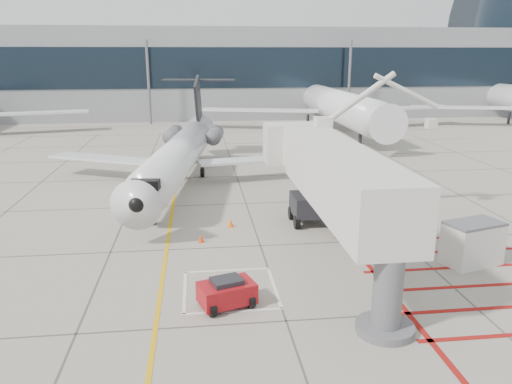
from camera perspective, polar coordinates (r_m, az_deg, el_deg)
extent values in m
plane|color=gray|center=(23.76, 1.74, -9.72)|extent=(260.00, 260.00, 0.00)
cone|color=#E0410B|center=(27.99, -6.30, -5.28)|extent=(0.32, 0.32, 0.45)
cone|color=#FF640D|center=(30.26, -2.91, -3.53)|extent=(0.36, 0.36, 0.50)
cube|color=gray|center=(92.24, 1.51, 13.63)|extent=(180.00, 28.00, 14.00)
cube|color=black|center=(78.34, 3.04, 14.00)|extent=(180.00, 0.10, 6.00)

